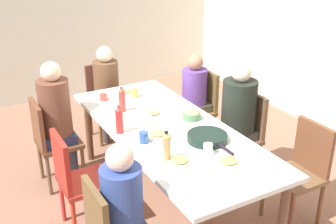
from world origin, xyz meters
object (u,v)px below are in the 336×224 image
at_px(cup_3, 144,137).
at_px(dining_table, 168,135).
at_px(bottle_0, 119,120).
at_px(cup_2, 208,149).
at_px(person_0, 238,112).
at_px(plate_1, 180,161).
at_px(bowl_0, 192,115).
at_px(serving_pan, 207,138).
at_px(cup_1, 135,93).
at_px(plate_0, 158,134).
at_px(cup_0, 104,97).
at_px(plate_2, 154,114).
at_px(bottle_2, 122,100).
at_px(plate_3, 126,93).
at_px(bottle_1, 167,147).
at_px(chair_5, 76,177).
at_px(person_6, 57,114).
at_px(chair_6, 50,138).
at_px(chair_1, 105,97).
at_px(person_2, 124,208).
at_px(plate_4, 228,162).
at_px(person_1, 107,85).
at_px(chair_0, 243,131).
at_px(person_4, 193,94).
at_px(chair_4, 200,105).
at_px(chair_3, 302,168).

bearing_deg(cup_3, dining_table, 116.14).
bearing_deg(bottle_0, cup_2, 33.60).
relative_size(person_0, cup_3, 11.22).
distance_m(plate_1, cup_2, 0.26).
distance_m(bowl_0, serving_pan, 0.45).
bearing_deg(cup_1, plate_0, -12.83).
relative_size(serving_pan, cup_0, 4.66).
bearing_deg(plate_2, bottle_2, -136.02).
bearing_deg(plate_3, bottle_1, -11.86).
bearing_deg(bottle_1, cup_2, 78.12).
distance_m(chair_5, person_6, 0.83).
distance_m(chair_5, chair_6, 0.79).
height_order(chair_1, plate_2, chair_1).
xyz_separation_m(plate_3, cup_0, (0.06, -0.27, 0.02)).
xyz_separation_m(chair_5, plate_1, (0.57, 0.64, 0.26)).
height_order(chair_1, person_2, person_2).
distance_m(plate_4, cup_1, 1.56).
height_order(person_1, cup_1, person_1).
distance_m(chair_0, cup_1, 1.18).
bearing_deg(plate_4, cup_1, -178.55).
bearing_deg(plate_0, person_4, 133.92).
bearing_deg(bottle_1, serving_pan, 104.65).
bearing_deg(chair_4, person_4, -90.00).
relative_size(chair_4, plate_3, 4.08).
relative_size(person_1, serving_pan, 2.24).
distance_m(cup_0, bottle_2, 0.36).
xyz_separation_m(chair_1, plate_0, (1.66, -0.15, 0.26)).
bearing_deg(person_2, person_1, 161.22).
xyz_separation_m(person_2, chair_6, (-1.58, -0.09, -0.17)).
relative_size(plate_3, bowl_0, 1.32).
distance_m(person_2, plate_2, 1.34).
bearing_deg(chair_3, dining_table, -132.49).
bearing_deg(plate_4, bowl_0, 166.94).
bearing_deg(bowl_0, person_6, -124.94).
distance_m(chair_0, person_2, 1.82).
xyz_separation_m(person_1, chair_6, (0.68, -0.86, -0.18)).
relative_size(chair_5, cup_2, 8.23).
bearing_deg(cup_0, chair_5, -34.32).
bearing_deg(person_6, cup_0, 99.89).
relative_size(dining_table, chair_6, 2.63).
xyz_separation_m(chair_0, bottle_1, (0.50, -1.15, 0.36)).
xyz_separation_m(person_2, person_6, (-1.58, -0.00, 0.06)).
bearing_deg(bottle_2, person_6, -114.85).
bearing_deg(chair_1, person_1, 0.00).
bearing_deg(serving_pan, chair_0, 118.33).
bearing_deg(bowl_0, plate_2, -132.67).
height_order(plate_4, bottle_0, bottle_0).
relative_size(chair_4, person_6, 0.71).
height_order(plate_0, cup_3, cup_3).
distance_m(chair_0, plate_0, 1.05).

